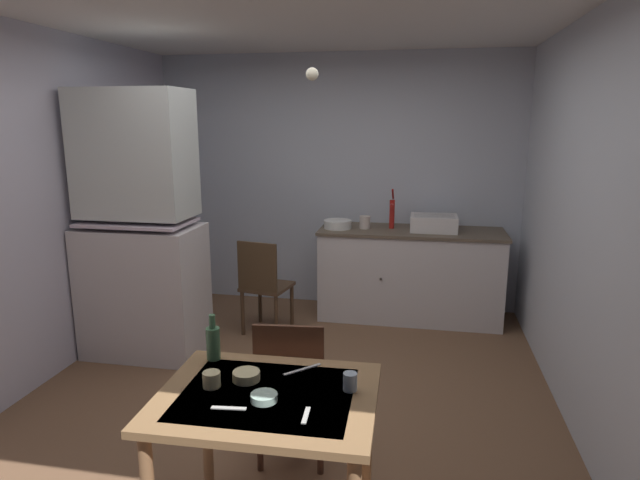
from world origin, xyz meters
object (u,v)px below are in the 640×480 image
sink_basin (434,223)px  mug_dark (350,382)px  mixing_bowl_counter (338,224)px  dining_table (267,416)px  chair_by_counter (264,284)px  hand_pump (392,211)px  chair_far_side (292,386)px  glass_bottle (213,342)px  hutch_cabinet (140,235)px  serving_bowl_wide (246,376)px

sink_basin → mug_dark: size_ratio=5.39×
mixing_bowl_counter → sink_basin: bearing=3.1°
mixing_bowl_counter → dining_table: mixing_bowl_counter is taller
chair_by_counter → mug_dark: chair_by_counter is taller
hand_pump → mixing_bowl_counter: 0.55m
chair_far_side → chair_by_counter: 1.93m
chair_far_side → mug_dark: (0.40, -0.51, 0.33)m
dining_table → chair_by_counter: size_ratio=1.10×
glass_bottle → hand_pump: bearing=75.8°
sink_basin → chair_far_side: size_ratio=0.50×
hutch_cabinet → mixing_bowl_counter: hutch_cabinet is taller
sink_basin → dining_table: size_ratio=0.45×
glass_bottle → chair_by_counter: bearing=100.2°
dining_table → serving_bowl_wide: bearing=141.6°
mug_dark → glass_bottle: bearing=165.3°
hand_pump → mixing_bowl_counter: (-0.52, -0.10, -0.13)m
sink_basin → chair_far_side: bearing=-107.9°
sink_basin → serving_bowl_wide: sink_basin is taller
chair_by_counter → serving_bowl_wide: chair_by_counter is taller
hand_pump → mixing_bowl_counter: size_ratio=1.43×
hutch_cabinet → hand_pump: 2.35m
dining_table → hand_pump: bearing=83.5°
mixing_bowl_counter → dining_table: 3.05m
chair_by_counter → chair_far_side: bearing=-68.6°
dining_table → chair_by_counter: chair_by_counter is taller
chair_by_counter → glass_bottle: 2.19m
serving_bowl_wide → glass_bottle: 0.31m
sink_basin → dining_table: sink_basin is taller
serving_bowl_wide → sink_basin: bearing=73.4°
chair_far_side → chair_by_counter: chair_by_counter is taller
sink_basin → serving_bowl_wide: bearing=-106.6°
sink_basin → glass_bottle: (-1.12, -2.80, -0.12)m
hutch_cabinet → chair_by_counter: (0.86, 0.57, -0.54)m
mug_dark → hutch_cabinet: bearing=138.4°
mixing_bowl_counter → chair_by_counter: 0.97m
hand_pump → serving_bowl_wide: (-0.49, -3.03, -0.28)m
sink_basin → hand_pump: 0.42m
sink_basin → mixing_bowl_counter: sink_basin is taller
mixing_bowl_counter → serving_bowl_wide: mixing_bowl_counter is taller
hand_pump → dining_table: (-0.36, -3.13, -0.42)m
dining_table → chair_far_side: 0.64m
mixing_bowl_counter → mug_dark: bearing=-80.0°
mixing_bowl_counter → glass_bottle: (-0.20, -2.75, -0.08)m
hutch_cabinet → mixing_bowl_counter: bearing=39.7°
hand_pump → chair_far_side: bearing=-98.9°
chair_far_side → mug_dark: bearing=-52.4°
dining_table → serving_bowl_wide: (-0.13, 0.10, 0.13)m
dining_table → serving_bowl_wide: size_ratio=7.73×
chair_far_side → mug_dark: 0.73m
mixing_bowl_counter → glass_bottle: size_ratio=1.16×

